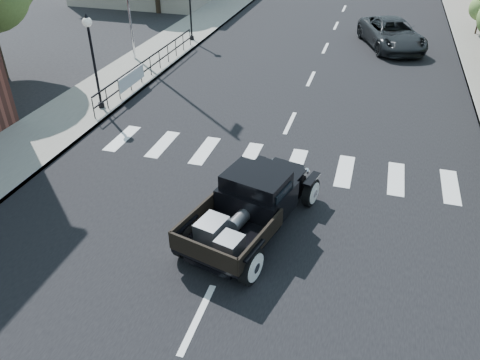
% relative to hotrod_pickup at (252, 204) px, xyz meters
% --- Properties ---
extents(ground, '(120.00, 120.00, 0.00)m').
position_rel_hotrod_pickup_xyz_m(ground, '(-0.29, -0.29, -0.84)').
color(ground, black).
rests_on(ground, ground).
extents(road, '(14.00, 80.00, 0.02)m').
position_rel_hotrod_pickup_xyz_m(road, '(-0.29, 14.71, -0.83)').
color(road, black).
rests_on(road, ground).
extents(road_markings, '(12.00, 60.00, 0.06)m').
position_rel_hotrod_pickup_xyz_m(road_markings, '(-0.29, 9.71, -0.84)').
color(road_markings, silver).
rests_on(road_markings, ground).
extents(sidewalk_left, '(3.00, 80.00, 0.15)m').
position_rel_hotrod_pickup_xyz_m(sidewalk_left, '(-8.79, 14.71, -0.77)').
color(sidewalk_left, gray).
rests_on(sidewalk_left, ground).
extents(railing, '(0.08, 10.00, 1.00)m').
position_rel_hotrod_pickup_xyz_m(railing, '(-7.59, 9.71, -0.19)').
color(railing, black).
rests_on(railing, sidewalk_left).
extents(banner, '(0.04, 2.20, 0.60)m').
position_rel_hotrod_pickup_xyz_m(banner, '(-7.51, 7.71, -0.39)').
color(banner, silver).
rests_on(banner, sidewalk_left).
extents(lamp_post_b, '(0.36, 0.36, 3.69)m').
position_rel_hotrod_pickup_xyz_m(lamp_post_b, '(-7.89, 5.71, 1.15)').
color(lamp_post_b, black).
rests_on(lamp_post_b, sidewalk_left).
extents(lamp_post_c, '(0.36, 0.36, 3.69)m').
position_rel_hotrod_pickup_xyz_m(lamp_post_c, '(-7.89, 15.71, 1.15)').
color(lamp_post_c, black).
rests_on(lamp_post_c, sidewalk_left).
extents(hotrod_pickup, '(3.36, 5.26, 1.68)m').
position_rel_hotrod_pickup_xyz_m(hotrod_pickup, '(0.00, 0.00, 0.00)').
color(hotrod_pickup, black).
rests_on(hotrod_pickup, ground).
extents(second_car, '(4.28, 6.03, 1.53)m').
position_rel_hotrod_pickup_xyz_m(second_car, '(3.14, 17.88, -0.08)').
color(second_car, black).
rests_on(second_car, ground).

